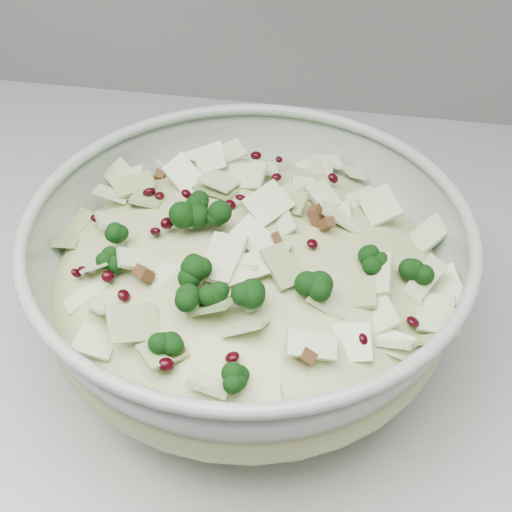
{
  "coord_description": "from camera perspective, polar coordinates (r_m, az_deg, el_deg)",
  "views": [
    {
      "loc": [
        0.02,
        1.23,
        1.34
      ],
      "look_at": [
        -0.05,
        1.6,
        0.99
      ],
      "focal_mm": 50.0,
      "sensor_mm": 36.0,
      "label": 1
    }
  ],
  "objects": [
    {
      "name": "salad",
      "position": [
        0.51,
        -0.6,
        -0.62
      ],
      "size": [
        0.35,
        0.35,
        0.13
      ],
      "rotation": [
        0.0,
        0.0,
        -0.21
      ],
      "color": "#B7BC80",
      "rests_on": "mixing_bowl"
    },
    {
      "name": "mixing_bowl",
      "position": [
        0.53,
        -0.58,
        -2.26
      ],
      "size": [
        0.34,
        0.34,
        0.13
      ],
      "rotation": [
        0.0,
        0.0,
        -0.09
      ],
      "color": "#A1B1A4",
      "rests_on": "counter"
    }
  ]
}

